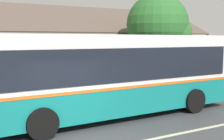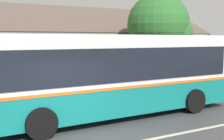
% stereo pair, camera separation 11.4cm
% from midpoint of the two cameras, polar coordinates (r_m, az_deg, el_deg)
% --- Properties ---
extents(sidewalk_far, '(60.00, 3.00, 0.15)m').
position_cam_midpoint_polar(sidewalk_far, '(13.42, -14.72, -6.74)').
color(sidewalk_far, gray).
rests_on(sidewalk_far, ground).
extents(community_building, '(24.57, 9.02, 6.56)m').
position_cam_midpoint_polar(community_building, '(21.06, -14.35, 2.81)').
color(community_building, gray).
rests_on(community_building, ground).
extents(transit_bus, '(11.10, 2.99, 3.21)m').
position_cam_midpoint_polar(transit_bus, '(10.96, -0.36, -0.67)').
color(transit_bus, '#147F7A').
rests_on(transit_bus, ground).
extents(street_tree_primary, '(3.88, 3.74, 5.81)m').
position_cam_midpoint_polar(street_tree_primary, '(17.43, 10.19, 8.53)').
color(street_tree_primary, '#4C3828').
rests_on(street_tree_primary, ground).
extents(bus_stop_sign, '(0.36, 0.07, 2.40)m').
position_cam_midpoint_polar(bus_stop_sign, '(16.77, 17.59, 1.16)').
color(bus_stop_sign, gray).
rests_on(bus_stop_sign, sidewalk_far).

